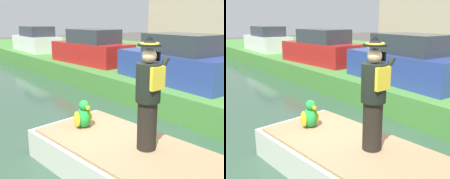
% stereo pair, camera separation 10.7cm
% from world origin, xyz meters
% --- Properties ---
extents(ground_plane, '(80.00, 80.00, 0.00)m').
position_xyz_m(ground_plane, '(0.00, 0.00, 0.00)').
color(ground_plane, '#4C4742').
extents(canal_water, '(5.21, 48.00, 0.10)m').
position_xyz_m(canal_water, '(0.00, 0.00, 0.05)').
color(canal_water, '#33513D').
rests_on(canal_water, ground).
extents(boat, '(2.19, 4.35, 0.61)m').
position_xyz_m(boat, '(0.00, -0.70, 0.40)').
color(boat, silver).
rests_on(boat, canal_water).
extents(person_pirate, '(0.61, 0.42, 1.85)m').
position_xyz_m(person_pirate, '(0.14, -0.79, 1.64)').
color(person_pirate, black).
rests_on(person_pirate, boat).
extents(parrot_plush, '(0.36, 0.35, 0.57)m').
position_xyz_m(parrot_plush, '(-0.20, 0.64, 0.95)').
color(parrot_plush, green).
rests_on(parrot_plush, boat).
extents(parked_car_blue, '(1.94, 4.09, 1.50)m').
position_xyz_m(parked_car_blue, '(4.03, 1.74, 1.50)').
color(parked_car_blue, '#2D4293').
rests_on(parked_car_blue, grass_bank_far).
extents(parked_car_red, '(2.01, 4.12, 1.50)m').
position_xyz_m(parked_car_red, '(4.03, 6.57, 1.50)').
color(parked_car_red, red).
rests_on(parked_car_red, grass_bank_far).
extents(parked_car_white, '(1.81, 4.05, 1.50)m').
position_xyz_m(parked_car_white, '(4.03, 12.72, 1.50)').
color(parked_car_white, white).
rests_on(parked_car_white, grass_bank_far).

